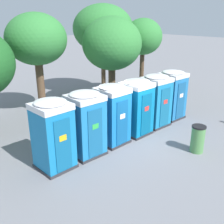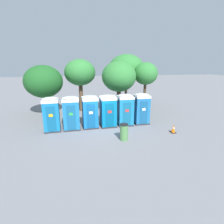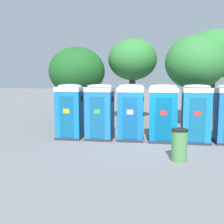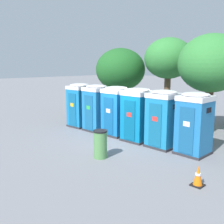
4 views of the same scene
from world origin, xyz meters
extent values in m
plane|color=slate|center=(0.00, 0.00, 0.00)|extent=(120.00, 120.00, 0.00)
cube|color=#2D2D33|center=(-3.57, 0.20, 0.05)|extent=(1.25, 1.27, 0.10)
cube|color=#1575B1|center=(-3.57, 0.20, 1.15)|extent=(1.19, 1.21, 2.10)
cube|color=#115B8A|center=(-3.54, -0.38, 1.07)|extent=(0.62, 0.07, 1.85)
cube|color=yellow|center=(-3.53, -0.40, 1.35)|extent=(0.28, 0.03, 0.20)
cube|color=black|center=(-3.00, 0.24, 1.89)|extent=(0.05, 0.36, 0.20)
cube|color=white|center=(-3.57, 0.20, 2.30)|extent=(1.23, 1.25, 0.20)
ellipsoid|color=white|center=(-3.57, 0.20, 2.45)|extent=(1.17, 1.19, 0.18)
cube|color=#2D2D33|center=(-2.15, 0.26, 0.05)|extent=(1.25, 1.22, 0.10)
cube|color=#1C74B3|center=(-2.15, 0.26, 1.15)|extent=(1.19, 1.16, 2.10)
cube|color=#165B8B|center=(-2.14, -0.32, 1.07)|extent=(0.65, 0.04, 1.85)
cube|color=green|center=(-2.14, -0.34, 1.35)|extent=(0.28, 0.01, 0.20)
cube|color=black|center=(-1.55, 0.27, 1.89)|extent=(0.03, 0.36, 0.20)
cube|color=white|center=(-2.15, 0.26, 2.30)|extent=(1.23, 1.19, 0.20)
ellipsoid|color=white|center=(-2.15, 0.26, 2.45)|extent=(1.17, 1.13, 0.18)
cube|color=#2D2D33|center=(-0.73, 0.36, 0.05)|extent=(1.24, 1.26, 0.10)
cube|color=#146BB6|center=(-0.73, 0.36, 1.15)|extent=(1.19, 1.20, 2.10)
cube|color=#10538E|center=(-0.70, -0.23, 1.07)|extent=(0.62, 0.06, 1.85)
cube|color=white|center=(-0.69, -0.24, 1.35)|extent=(0.28, 0.02, 0.20)
cube|color=black|center=(-0.15, 0.39, 1.89)|extent=(0.04, 0.36, 0.20)
cube|color=white|center=(-0.73, 0.36, 2.30)|extent=(1.22, 1.23, 0.20)
ellipsoid|color=white|center=(-0.73, 0.36, 2.45)|extent=(1.16, 1.17, 0.18)
cube|color=#2D2D33|center=(0.70, 0.34, 0.05)|extent=(1.28, 1.25, 0.10)
cube|color=#0A71AA|center=(0.70, 0.34, 1.15)|extent=(1.22, 1.19, 2.10)
cube|color=#085885|center=(0.73, -0.24, 1.07)|extent=(0.64, 0.06, 1.85)
cube|color=red|center=(0.73, -0.26, 1.35)|extent=(0.28, 0.02, 0.20)
cube|color=black|center=(1.29, 0.37, 1.89)|extent=(0.04, 0.36, 0.20)
cube|color=white|center=(0.70, 0.34, 2.30)|extent=(1.26, 1.23, 0.20)
ellipsoid|color=white|center=(0.70, 0.34, 2.45)|extent=(1.19, 1.17, 0.18)
cube|color=#2D2D33|center=(2.12, 0.42, 0.05)|extent=(1.23, 1.20, 0.10)
cube|color=#197BB1|center=(2.12, 0.42, 1.15)|extent=(1.17, 1.14, 2.10)
cube|color=#13608A|center=(2.13, -0.17, 1.07)|extent=(0.64, 0.03, 1.85)
cube|color=red|center=(2.13, -0.18, 1.35)|extent=(0.28, 0.01, 0.20)
cube|color=black|center=(2.72, 0.42, 1.89)|extent=(0.02, 0.36, 0.20)
cube|color=white|center=(2.12, 0.42, 2.30)|extent=(1.20, 1.18, 0.20)
ellipsoid|color=white|center=(2.12, 0.42, 2.45)|extent=(1.15, 1.12, 0.18)
cube|color=#2D2D33|center=(3.55, 0.53, 0.05)|extent=(1.20, 1.20, 0.10)
cube|color=#1E6DAE|center=(3.55, 0.53, 1.15)|extent=(1.14, 1.14, 2.10)
cube|color=#175587|center=(3.55, -0.06, 1.07)|extent=(0.63, 0.03, 1.85)
cube|color=white|center=(3.55, -0.07, 1.35)|extent=(0.28, 0.01, 0.20)
cube|color=black|center=(4.13, 0.53, 1.89)|extent=(0.02, 0.36, 0.20)
cube|color=white|center=(3.55, 0.53, 2.30)|extent=(1.18, 1.18, 0.20)
ellipsoid|color=white|center=(3.55, 0.53, 2.45)|extent=(1.12, 1.12, 0.18)
cylinder|color=brown|center=(-1.24, 5.64, 1.64)|extent=(0.41, 0.41, 3.28)
ellipsoid|color=#337F38|center=(-1.24, 5.64, 4.01)|extent=(3.12, 3.12, 2.64)
cylinder|color=#4C3826|center=(2.45, 4.00, 1.43)|extent=(0.41, 0.41, 2.86)
ellipsoid|color=#337F38|center=(2.45, 4.00, 3.68)|extent=(3.34, 3.34, 2.96)
cylinder|color=#4C3826|center=(3.88, 6.53, 1.75)|extent=(0.29, 0.29, 3.50)
ellipsoid|color=#337F38|center=(3.88, 6.53, 4.35)|extent=(3.92, 3.92, 3.10)
cylinder|color=#4C3826|center=(5.30, 4.28, 1.64)|extent=(0.28, 0.28, 3.28)
ellipsoid|color=#337F38|center=(5.30, 4.28, 3.90)|extent=(2.41, 2.41, 2.25)
cylinder|color=brown|center=(-4.69, 4.74, 1.21)|extent=(0.39, 0.39, 2.42)
ellipsoid|color=#1E5B23|center=(-4.69, 4.74, 3.25)|extent=(3.55, 3.55, 3.04)
cylinder|color=#518C4C|center=(1.26, -2.50, 0.52)|extent=(0.53, 0.53, 1.05)
cylinder|color=black|center=(1.26, -2.50, 1.08)|extent=(0.56, 0.56, 0.06)
cube|color=black|center=(5.12, -2.00, 0.02)|extent=(0.36, 0.36, 0.04)
cone|color=orange|center=(5.12, -2.00, 0.34)|extent=(0.28, 0.28, 0.60)
cylinder|color=white|center=(5.12, -2.00, 0.37)|extent=(0.17, 0.17, 0.07)
camera|label=1|loc=(-7.43, -7.30, 5.10)|focal=42.00mm
camera|label=2|loc=(-1.60, -12.81, 4.88)|focal=28.00mm
camera|label=3|loc=(0.61, -11.40, 2.78)|focal=42.00mm
camera|label=4|loc=(8.63, -9.01, 3.62)|focal=42.00mm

